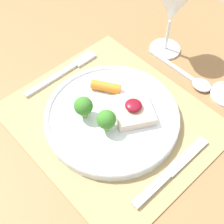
% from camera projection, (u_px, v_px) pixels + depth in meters
% --- Properties ---
extents(dining_table, '(1.50, 1.06, 0.75)m').
position_uv_depth(dining_table, '(112.00, 140.00, 0.73)').
color(dining_table, olive).
rests_on(dining_table, ground_plane).
extents(placemat, '(0.41, 0.36, 0.00)m').
position_uv_depth(placemat, '(112.00, 120.00, 0.66)').
color(placemat, '#9E895B').
rests_on(placemat, dining_table).
extents(dinner_plate, '(0.28, 0.28, 0.07)m').
position_uv_depth(dinner_plate, '(112.00, 114.00, 0.65)').
color(dinner_plate, silver).
rests_on(dinner_plate, placemat).
extents(fork, '(0.02, 0.20, 0.01)m').
position_uv_depth(fork, '(66.00, 70.00, 0.74)').
color(fork, silver).
rests_on(fork, placemat).
extents(knife, '(0.02, 0.20, 0.01)m').
position_uv_depth(knife, '(167.00, 175.00, 0.58)').
color(knife, silver).
rests_on(knife, placemat).
extents(spoon, '(0.18, 0.04, 0.01)m').
position_uv_depth(spoon, '(192.00, 79.00, 0.73)').
color(spoon, silver).
rests_on(spoon, dining_table).
extents(wine_glass_far, '(0.08, 0.08, 0.17)m').
position_uv_depth(wine_glass_far, '(172.00, 8.00, 0.70)').
color(wine_glass_far, white).
rests_on(wine_glass_far, dining_table).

